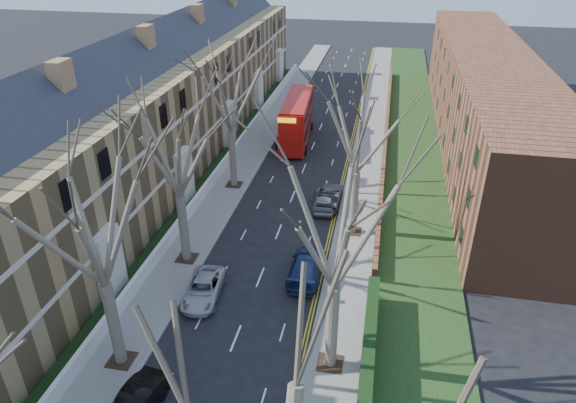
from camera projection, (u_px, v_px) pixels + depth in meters
The scene contains 16 objects.
pavement_left at pixel (260, 141), 56.94m from camera, with size 3.00×102.00×0.12m, color slate.
pavement_right at pixel (368, 149), 54.90m from camera, with size 3.00×102.00×0.12m, color slate.
terrace_left at pixel (160, 113), 48.73m from camera, with size 9.70×78.00×13.60m.
flats_right at pixel (484, 100), 54.02m from camera, with size 13.97×54.00×10.00m.
front_wall_left at pixel (223, 165), 50.07m from camera, with size 0.30×78.00×1.00m.
grass_verge_right at pixel (411, 152), 54.09m from camera, with size 6.00×102.00×0.06m.
tree_left_mid at pixel (90, 213), 23.93m from camera, with size 10.50×10.50×14.71m.
tree_left_far at pixel (174, 140), 32.69m from camera, with size 10.15×10.15×14.22m.
tree_left_dist at pixel (228, 84), 42.86m from camera, with size 10.50×10.50×14.71m.
tree_right_mid at pixel (338, 216), 23.72m from camera, with size 10.50×10.50×14.71m.
tree_right_far at pixel (360, 121), 35.91m from camera, with size 10.15×10.15×14.22m.
double_decker_bus at pixel (297, 120), 56.13m from camera, with size 3.46×11.59×4.77m.
car_left_far at pixel (203, 289), 33.13m from camera, with size 2.17×4.72×1.31m, color #ACACB2.
car_right_near at pixel (307, 266), 35.08m from camera, with size 2.20×5.42×1.57m, color navy.
car_right_mid at pixel (325, 199), 43.55m from camera, with size 1.85×4.60×1.57m, color gray.
car_right_far at pixel (330, 196), 43.97m from camera, with size 1.68×4.81×1.58m, color black.
Camera 1 is at (7.40, -12.54, 21.53)m, focal length 32.00 mm.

